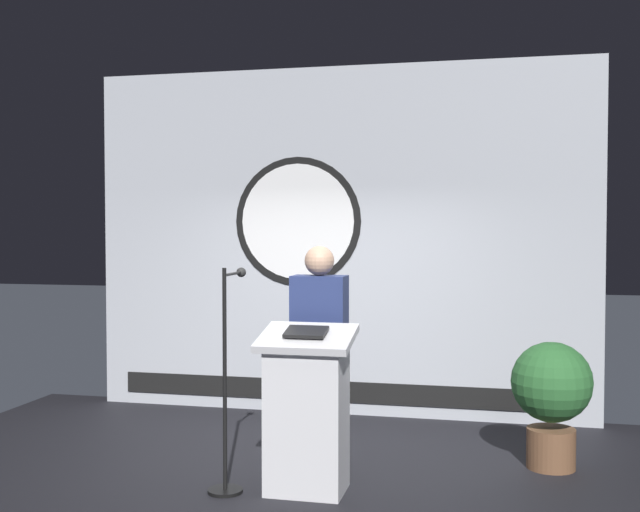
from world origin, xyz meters
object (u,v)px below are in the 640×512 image
(podium, at_px, (307,411))
(microphone_stand, at_px, (227,412))
(speaker_person, at_px, (319,356))
(potted_plant, at_px, (552,392))

(podium, bearing_deg, microphone_stand, -169.20)
(speaker_person, xyz_separation_m, potted_plant, (1.68, 0.43, -0.28))
(potted_plant, bearing_deg, microphone_stand, -155.31)
(speaker_person, height_order, potted_plant, speaker_person)
(speaker_person, relative_size, potted_plant, 1.76)
(podium, height_order, potted_plant, podium)
(podium, relative_size, speaker_person, 0.68)
(podium, distance_m, potted_plant, 1.89)
(podium, relative_size, potted_plant, 1.19)
(podium, xyz_separation_m, speaker_person, (-0.02, 0.48, 0.30))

